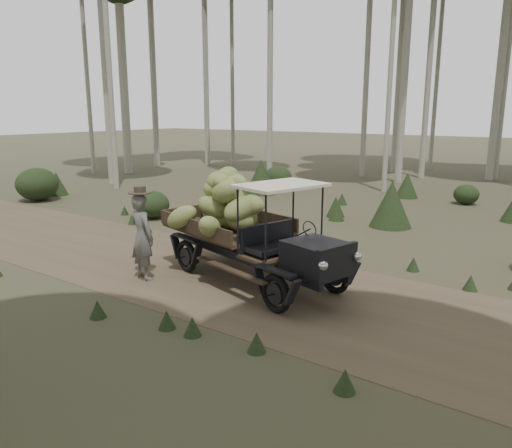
{
  "coord_description": "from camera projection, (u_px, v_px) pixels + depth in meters",
  "views": [
    {
      "loc": [
        6.86,
        -7.35,
        3.28
      ],
      "look_at": [
        1.47,
        0.17,
        1.16
      ],
      "focal_mm": 35.0,
      "sensor_mm": 36.0,
      "label": 1
    }
  ],
  "objects": [
    {
      "name": "dirt_track",
      "position": [
        195.0,
        270.0,
        10.45
      ],
      "size": [
        70.0,
        4.0,
        0.01
      ],
      "primitive_type": "cube",
      "color": "brown",
      "rests_on": "ground"
    },
    {
      "name": "undergrowth",
      "position": [
        250.0,
        225.0,
        12.37
      ],
      "size": [
        22.14,
        20.47,
        1.39
      ],
      "color": "#233319",
      "rests_on": "ground"
    },
    {
      "name": "ground",
      "position": [
        195.0,
        270.0,
        10.45
      ],
      "size": [
        120.0,
        120.0,
        0.0
      ],
      "primitive_type": "plane",
      "color": "#473D2B",
      "rests_on": "ground"
    },
    {
      "name": "farmer",
      "position": [
        142.0,
        236.0,
        9.76
      ],
      "size": [
        0.7,
        0.54,
        1.86
      ],
      "rotation": [
        0.0,
        0.0,
        2.92
      ],
      "color": "#595852",
      "rests_on": "ground"
    },
    {
      "name": "banana_truck",
      "position": [
        238.0,
        213.0,
        9.84
      ],
      "size": [
        4.59,
        2.57,
        2.22
      ],
      "rotation": [
        0.0,
        0.0,
        -0.26
      ],
      "color": "black",
      "rests_on": "ground"
    }
  ]
}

